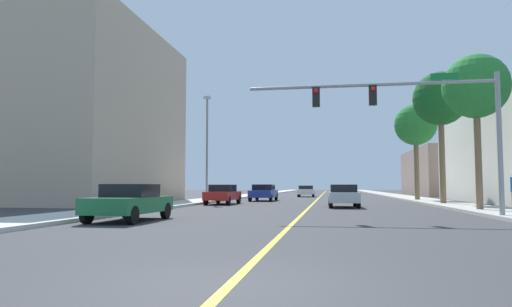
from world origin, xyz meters
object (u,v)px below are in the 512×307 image
traffic_signal_mast (414,109)px  car_green (130,202)px  palm_mid (440,100)px  car_white (306,191)px  car_silver (343,195)px  car_blue (264,192)px  palm_far (416,125)px  car_red (223,194)px  street_lamp (207,143)px  palm_near (476,87)px

traffic_signal_mast → car_green: size_ratio=2.53×
traffic_signal_mast → palm_mid: palm_mid is taller
car_white → car_silver: bearing=-83.2°
car_silver → car_blue: bearing=120.3°
palm_mid → car_green: 22.90m
car_blue → palm_far: bearing=6.5°
palm_mid → car_green: (-14.86, -16.19, -6.46)m
palm_far → car_blue: bearing=-174.5°
traffic_signal_mast → car_red: traffic_signal_mast is taller
car_blue → street_lamp: bearing=-125.1°
traffic_signal_mast → car_blue: bearing=115.4°
car_blue → car_white: bearing=80.4°
traffic_signal_mast → car_white: bearing=100.5°
palm_far → car_white: size_ratio=1.85×
palm_far → car_silver: size_ratio=2.03×
palm_far → car_blue: size_ratio=1.85×
palm_near → car_green: bearing=-151.0°
palm_near → traffic_signal_mast: bearing=-129.7°
street_lamp → palm_far: (16.67, 6.30, 1.82)m
street_lamp → palm_near: size_ratio=1.04×
street_lamp → car_white: street_lamp is taller
palm_far → palm_near: bearing=-89.7°
car_red → car_blue: size_ratio=1.00×
palm_mid → car_green: bearing=-132.5°
palm_near → street_lamp: bearing=149.7°
car_red → traffic_signal_mast: bearing=133.1°
palm_mid → palm_near: bearing=-91.0°
palm_mid → palm_far: 8.07m
car_green → palm_far: bearing=-119.7°
street_lamp → car_green: (2.04, -17.93, -3.94)m
car_silver → palm_near: bearing=-33.1°
palm_mid → palm_far: bearing=91.6°
palm_far → car_silver: (-6.46, -11.96, -5.74)m
street_lamp → car_white: (6.52, 20.27, -3.95)m
palm_near → palm_far: size_ratio=0.96×
street_lamp → car_silver: (10.21, -5.66, -3.93)m
traffic_signal_mast → palm_mid: size_ratio=1.16×
car_red → palm_near: bearing=154.1°
street_lamp → car_green: size_ratio=2.00×
car_silver → car_blue: size_ratio=0.91×
palm_far → car_red: 18.10m
palm_near → car_white: size_ratio=1.77×
palm_mid → car_silver: 10.08m
traffic_signal_mast → car_green: bearing=-162.1°
palm_mid → car_blue: bearing=152.8°
car_white → car_red: bearing=-102.9°
palm_far → car_red: size_ratio=1.85×
traffic_signal_mast → car_red: size_ratio=2.33×
palm_mid → car_red: palm_mid is taller
palm_near → car_blue: (-13.08, 14.83, -5.54)m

